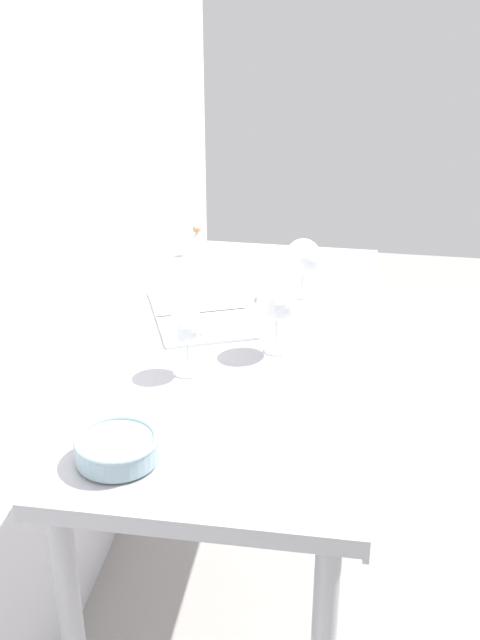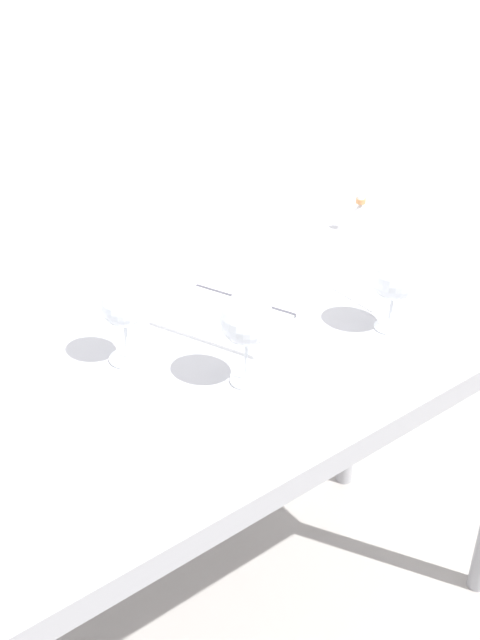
{
  "view_description": "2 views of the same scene",
  "coord_description": "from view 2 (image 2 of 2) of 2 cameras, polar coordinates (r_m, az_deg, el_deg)",
  "views": [
    {
      "loc": [
        -1.84,
        -0.28,
        1.87
      ],
      "look_at": [
        -0.05,
        -0.0,
        0.99
      ],
      "focal_mm": 46.59,
      "sensor_mm": 36.0,
      "label": 1
    },
    {
      "loc": [
        -0.75,
        -1.0,
        1.77
      ],
      "look_at": [
        -0.0,
        -0.04,
        1.0
      ],
      "focal_mm": 44.06,
      "sensor_mm": 36.0,
      "label": 2
    }
  ],
  "objects": [
    {
      "name": "tasting_sheet_upper",
      "position": [
        1.8,
        8.96,
        3.1
      ],
      "size": [
        0.19,
        0.25,
        0.0
      ],
      "primitive_type": "cube",
      "rotation": [
        0.0,
        0.0,
        -0.01
      ],
      "color": "white",
      "rests_on": "steel_counter"
    },
    {
      "name": "steel_counter",
      "position": [
        1.58,
        -0.51,
        -5.72
      ],
      "size": [
        1.4,
        0.65,
        0.9
      ],
      "color": "#9A9A9F",
      "rests_on": "ground_plane"
    },
    {
      "name": "decanter_funnel",
      "position": [
        1.99,
        8.66,
        7.42
      ],
      "size": [
        0.11,
        0.11,
        0.12
      ],
      "color": "silver",
      "rests_on": "steel_counter"
    },
    {
      "name": "back_wall",
      "position": [
        1.73,
        -10.98,
        16.13
      ],
      "size": [
        3.8,
        0.04,
        2.6
      ],
      "primitive_type": "cube",
      "color": "silver",
      "rests_on": "ground_plane"
    },
    {
      "name": "wine_glass_far_left",
      "position": [
        1.46,
        -8.46,
        0.93
      ],
      "size": [
        0.09,
        0.09,
        0.16
      ],
      "color": "white",
      "rests_on": "steel_counter"
    },
    {
      "name": "wine_glass_near_center",
      "position": [
        1.37,
        0.47,
        -0.07
      ],
      "size": [
        0.1,
        0.1,
        0.18
      ],
      "color": "white",
      "rests_on": "steel_counter"
    },
    {
      "name": "open_notebook",
      "position": [
        1.68,
        0.32,
        1.39
      ],
      "size": [
        0.41,
        0.36,
        0.01
      ],
      "rotation": [
        0.0,
        0.0,
        0.38
      ],
      "color": "white",
      "rests_on": "steel_counter"
    },
    {
      "name": "wine_glass_near_right",
      "position": [
        1.56,
        11.17,
        3.04
      ],
      "size": [
        0.1,
        0.1,
        0.17
      ],
      "color": "white",
      "rests_on": "steel_counter"
    }
  ]
}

